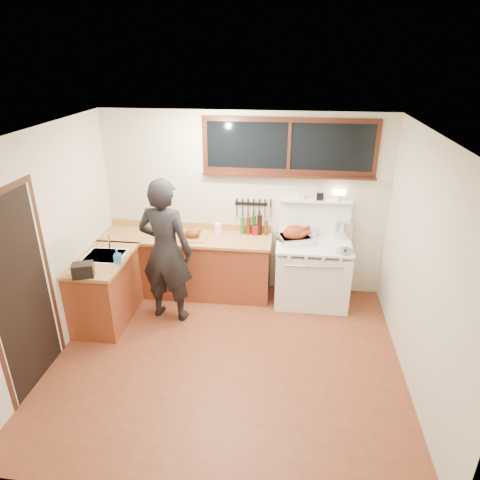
# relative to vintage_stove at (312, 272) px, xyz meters

# --- Properties ---
(ground_plane) EXTENTS (4.00, 3.50, 0.02)m
(ground_plane) POSITION_rel_vintage_stove_xyz_m (-1.00, -1.41, -0.48)
(ground_plane) COLOR #622D19
(room_shell) EXTENTS (4.10, 3.60, 2.65)m
(room_shell) POSITION_rel_vintage_stove_xyz_m (-1.00, -1.41, 1.18)
(room_shell) COLOR beige
(room_shell) RESTS_ON ground
(counter_back) EXTENTS (2.44, 0.64, 1.00)m
(counter_back) POSITION_rel_vintage_stove_xyz_m (-1.80, 0.04, -0.01)
(counter_back) COLOR maroon
(counter_back) RESTS_ON ground
(counter_left) EXTENTS (0.64, 1.09, 0.90)m
(counter_left) POSITION_rel_vintage_stove_xyz_m (-2.70, -0.79, -0.01)
(counter_left) COLOR maroon
(counter_left) RESTS_ON ground
(sink_unit) EXTENTS (0.50, 0.45, 0.37)m
(sink_unit) POSITION_rel_vintage_stove_xyz_m (-2.68, -0.71, 0.38)
(sink_unit) COLOR white
(sink_unit) RESTS_ON counter_left
(vintage_stove) EXTENTS (1.02, 0.74, 1.58)m
(vintage_stove) POSITION_rel_vintage_stove_xyz_m (0.00, 0.00, 0.00)
(vintage_stove) COLOR white
(vintage_stove) RESTS_ON ground
(back_window) EXTENTS (2.32, 0.13, 0.77)m
(back_window) POSITION_rel_vintage_stove_xyz_m (-0.40, 0.31, 1.60)
(back_window) COLOR black
(back_window) RESTS_ON room_shell
(left_doorway) EXTENTS (0.02, 1.04, 2.17)m
(left_doorway) POSITION_rel_vintage_stove_xyz_m (-2.99, -1.96, 0.62)
(left_doorway) COLOR black
(left_doorway) RESTS_ON ground
(knife_strip) EXTENTS (0.52, 0.03, 0.28)m
(knife_strip) POSITION_rel_vintage_stove_xyz_m (-0.88, 0.32, 0.84)
(knife_strip) COLOR black
(knife_strip) RESTS_ON room_shell
(man) EXTENTS (0.77, 0.56, 1.93)m
(man) POSITION_rel_vintage_stove_xyz_m (-1.90, -0.61, 0.50)
(man) COLOR black
(man) RESTS_ON ground
(soap_bottle) EXTENTS (0.10, 0.10, 0.18)m
(soap_bottle) POSITION_rel_vintage_stove_xyz_m (-2.43, -0.89, 0.52)
(soap_bottle) COLOR blue
(soap_bottle) RESTS_ON counter_left
(toaster) EXTENTS (0.28, 0.24, 0.16)m
(toaster) POSITION_rel_vintage_stove_xyz_m (-2.70, -1.26, 0.52)
(toaster) COLOR black
(toaster) RESTS_ON counter_left
(cutting_board) EXTENTS (0.41, 0.32, 0.14)m
(cutting_board) POSITION_rel_vintage_stove_xyz_m (-1.68, -0.03, 0.49)
(cutting_board) COLOR #AA7E43
(cutting_board) RESTS_ON counter_back
(roast_turkey) EXTENTS (0.51, 0.44, 0.25)m
(roast_turkey) POSITION_rel_vintage_stove_xyz_m (-0.26, 0.01, 0.53)
(roast_turkey) COLOR silver
(roast_turkey) RESTS_ON vintage_stove
(stockpot) EXTENTS (0.35, 0.35, 0.25)m
(stockpot) POSITION_rel_vintage_stove_xyz_m (0.42, 0.29, 0.56)
(stockpot) COLOR silver
(stockpot) RESTS_ON vintage_stove
(saucepan) EXTENTS (0.22, 0.31, 0.13)m
(saucepan) POSITION_rel_vintage_stove_xyz_m (-0.04, 0.26, 0.50)
(saucepan) COLOR silver
(saucepan) RESTS_ON vintage_stove
(pot_lid) EXTENTS (0.27, 0.27, 0.04)m
(pot_lid) POSITION_rel_vintage_stove_xyz_m (0.39, -0.23, 0.45)
(pot_lid) COLOR silver
(pot_lid) RESTS_ON vintage_stove
(coffee_tin) EXTENTS (0.11, 0.11, 0.14)m
(coffee_tin) POSITION_rel_vintage_stove_xyz_m (-0.83, 0.21, 0.50)
(coffee_tin) COLOR maroon
(coffee_tin) RESTS_ON counter_back
(pitcher) EXTENTS (0.12, 0.12, 0.18)m
(pitcher) POSITION_rel_vintage_stove_xyz_m (-1.35, 0.12, 0.52)
(pitcher) COLOR white
(pitcher) RESTS_ON counter_back
(bottle_cluster) EXTENTS (0.39, 0.07, 0.30)m
(bottle_cluster) POSITION_rel_vintage_stove_xyz_m (-0.85, 0.22, 0.57)
(bottle_cluster) COLOR black
(bottle_cluster) RESTS_ON counter_back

